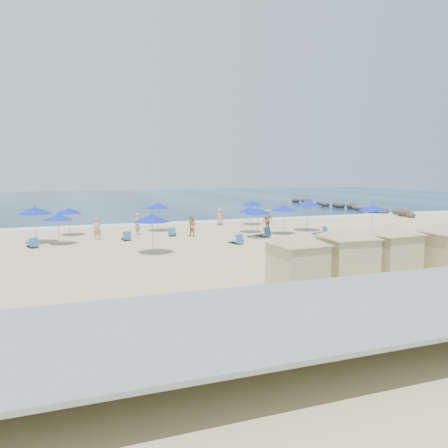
{
  "coord_description": "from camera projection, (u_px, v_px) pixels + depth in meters",
  "views": [
    {
      "loc": [
        -11.95,
        -25.19,
        4.94
      ],
      "look_at": [
        -1.56,
        3.0,
        1.35
      ],
      "focal_mm": 35.0,
      "sensor_mm": 36.0,
      "label": 1
    }
  ],
  "objects": [
    {
      "name": "beachgoer_5",
      "position": [
        137.0,
        224.0,
        34.14
      ],
      "size": [
        0.53,
        0.7,
        1.73
      ],
      "primitive_type": "imported",
      "rotation": [
        0.0,
        0.0,
        4.51
      ],
      "color": "tan",
      "rests_on": "ground"
    },
    {
      "name": "umbrella_8",
      "position": [
        252.0,
        203.0,
        40.89
      ],
      "size": [
        2.06,
        2.06,
        2.34
      ],
      "color": "#A5A8AD",
      "rests_on": "ground"
    },
    {
      "name": "cabana_2",
      "position": [
        390.0,
        243.0,
        20.31
      ],
      "size": [
        4.57,
        4.57,
        2.88
      ],
      "color": "#C9BB8A",
      "rests_on": "ground"
    },
    {
      "name": "umbrella_2",
      "position": [
        69.0,
        211.0,
        33.9
      ],
      "size": [
        1.97,
        1.97,
        2.24
      ],
      "color": "#A5A8AD",
      "rests_on": "ground"
    },
    {
      "name": "beachgoer_3",
      "position": [
        267.0,
        218.0,
        39.39
      ],
      "size": [
        0.89,
        1.16,
        1.58
      ],
      "primitive_type": "imported",
      "rotation": [
        0.0,
        0.0,
        1.24
      ],
      "color": "tan",
      "rests_on": "ground"
    },
    {
      "name": "cabana_1",
      "position": [
        347.0,
        247.0,
        19.36
      ],
      "size": [
        4.51,
        4.51,
        2.83
      ],
      "color": "#C9BB8A",
      "rests_on": "ground"
    },
    {
      "name": "beach_chair_2",
      "position": [
        172.0,
        233.0,
        33.9
      ],
      "size": [
        0.92,
        1.37,
        0.69
      ],
      "color": "#26538C",
      "rests_on": "ground"
    },
    {
      "name": "beach_chair_4",
      "position": [
        264.0,
        233.0,
        33.45
      ],
      "size": [
        0.97,
        1.47,
        0.74
      ],
      "color": "#26538C",
      "rests_on": "ground"
    },
    {
      "name": "cabana_0",
      "position": [
        298.0,
        254.0,
        18.21
      ],
      "size": [
        4.27,
        4.27,
        2.69
      ],
      "color": "#C9BB8A",
      "rests_on": "ground"
    },
    {
      "name": "beachgoer_2",
      "position": [
        267.0,
        221.0,
        36.07
      ],
      "size": [
        1.14,
        0.73,
        1.81
      ],
      "primitive_type": "imported",
      "rotation": [
        0.0,
        0.0,
        3.44
      ],
      "color": "tan",
      "rests_on": "ground"
    },
    {
      "name": "beachgoer_0",
      "position": [
        97.0,
        229.0,
        31.75
      ],
      "size": [
        0.67,
        0.51,
        1.65
      ],
      "primitive_type": "imported",
      "rotation": [
        0.0,
        0.0,
        0.2
      ],
      "color": "tan",
      "rests_on": "ground"
    },
    {
      "name": "umbrella_9",
      "position": [
        308.0,
        203.0,
        36.54
      ],
      "size": [
        2.38,
        2.38,
        2.71
      ],
      "color": "#A5A8AD",
      "rests_on": "ground"
    },
    {
      "name": "umbrella_5",
      "position": [
        258.0,
        211.0,
        32.66
      ],
      "size": [
        2.04,
        2.04,
        2.33
      ],
      "color": "#A5A8AD",
      "rests_on": "ground"
    },
    {
      "name": "beach_chair_5",
      "position": [
        321.0,
        232.0,
        34.42
      ],
      "size": [
        1.05,
        1.42,
        0.71
      ],
      "color": "#26538C",
      "rests_on": "ground"
    },
    {
      "name": "umbrella_3",
      "position": [
        152.0,
        218.0,
        26.24
      ],
      "size": [
        2.22,
        2.22,
        2.53
      ],
      "color": "#A5A8AD",
      "rests_on": "ground"
    },
    {
      "name": "beachgoer_1",
      "position": [
        192.0,
        226.0,
        33.52
      ],
      "size": [
        0.96,
        0.99,
        1.61
      ],
      "primitive_type": "imported",
      "rotation": [
        0.0,
        0.0,
        5.37
      ],
      "color": "tan",
      "rests_on": "ground"
    },
    {
      "name": "umbrella_0",
      "position": [
        35.0,
        210.0,
        30.13
      ],
      "size": [
        2.33,
        2.33,
        2.65
      ],
      "color": "#A5A8AD",
      "rests_on": "ground"
    },
    {
      "name": "umbrella_4",
      "position": [
        157.0,
        206.0,
        36.4
      ],
      "size": [
        2.16,
        2.16,
        2.46
      ],
      "color": "#A5A8AD",
      "rests_on": "ground"
    },
    {
      "name": "umbrella_6",
      "position": [
        250.0,
        209.0,
        35.55
      ],
      "size": [
        1.93,
        1.93,
        2.2
      ],
      "color": "#A5A8AD",
      "rests_on": "ground"
    },
    {
      "name": "trash_bin",
      "position": [
        276.0,
        249.0,
        25.91
      ],
      "size": [
        1.05,
        1.05,
        0.79
      ],
      "primitive_type": "cube",
      "rotation": [
        0.0,
        0.0,
        -0.42
      ],
      "color": "black",
      "rests_on": "ground"
    },
    {
      "name": "beachgoer_4",
      "position": [
        220.0,
        216.0,
        40.76
      ],
      "size": [
        0.9,
        0.71,
        1.61
      ],
      "primitive_type": "imported",
      "rotation": [
        0.0,
        0.0,
        3.43
      ],
      "color": "tan",
      "rests_on": "ground"
    },
    {
      "name": "umbrella_1",
      "position": [
        58.0,
        217.0,
        29.6
      ],
      "size": [
        1.93,
        1.93,
        2.19
      ],
      "color": "#A5A8AD",
      "rests_on": "ground"
    },
    {
      "name": "beach_chair_1",
      "position": [
        126.0,
        237.0,
        31.64
      ],
      "size": [
        0.61,
        1.29,
        0.7
      ],
      "color": "#26538C",
      "rests_on": "ground"
    },
    {
      "name": "beach_chair_0",
      "position": [
        33.0,
        244.0,
        28.6
      ],
      "size": [
        0.9,
        1.38,
        0.7
      ],
      "color": "#26538C",
      "rests_on": "ground"
    },
    {
      "name": "seawall",
      "position": [
        425.0,
        293.0,
        15.51
      ],
      "size": [
        160.0,
        6.1,
        1.22
      ],
      "color": "gray",
      "rests_on": "ground"
    },
    {
      "name": "ground",
      "position": [
        263.0,
        249.0,
        28.16
      ],
      "size": [
        160.0,
        160.0,
        0.0
      ],
      "primitive_type": "plane",
      "color": "#D1BC85",
      "rests_on": "ground"
    },
    {
      "name": "beach_chair_3",
      "position": [
        237.0,
        240.0,
        30.09
      ],
      "size": [
        0.85,
        1.36,
        0.69
      ],
      "color": "#26538C",
      "rests_on": "ground"
    },
    {
      "name": "surf_line",
      "position": [
        195.0,
        222.0,
        42.6
      ],
      "size": [
        160.0,
        2.5,
        0.08
      ],
      "primitive_type": "cube",
      "color": "white",
      "rests_on": "ground"
    },
    {
      "name": "umbrella_10",
      "position": [
        373.0,
        208.0,
        34.53
      ],
      "size": [
        2.16,
        2.16,
        2.45
      ],
      "color": "#A5A8AD",
      "rests_on": "ground"
    },
    {
      "name": "umbrella_7",
      "position": [
        284.0,
        208.0,
        34.54
      ],
      "size": [
        2.13,
        2.13,
        2.42
      ],
      "color": "#A5A8AD",
      "rests_on": "ground"
    },
    {
      "name": "cabana_3",
      "position": [
        447.0,
        241.0,
        20.64
      ],
      "size": [
        4.66,
        4.66,
        2.92
      ],
      "color": "#C9BB8A",
      "rests_on": "ground"
    },
    {
      "name": "ocean",
      "position": [
        133.0,
        199.0,
        79.4
      ],
      "size": [
        160.0,
        80.0,
        0.06
      ],
      "primitive_type": "cube",
      "color": "#0E274F",
      "rests_on": "ground"
    },
    {
      "name": "rock_jetty",
      "position": [
        344.0,
        206.0,
        59.56
      ],
      "size": [
        2.56,
        26.66,
        0.96
      ],
      "color": "#312B29",
      "rests_on": "ground"
    }
  ]
}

